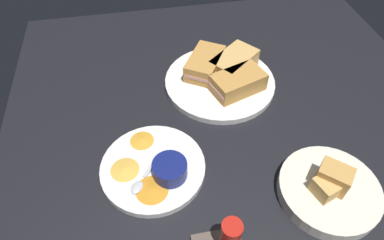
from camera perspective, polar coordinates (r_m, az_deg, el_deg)
name	(u,v)px	position (r cm, az deg, el deg)	size (l,w,h in cm)	color
ground_plane	(232,124)	(82.52, 6.86, -0.73)	(110.00, 110.00, 3.00)	black
plate_sandwich_main	(220,82)	(89.75, 4.88, 6.53)	(29.17, 29.17, 1.60)	white
sandwich_half_near	(238,82)	(85.31, 7.91, 6.42)	(14.81, 11.38, 4.80)	#C68C42
sandwich_half_far	(234,63)	(91.19, 7.24, 9.71)	(14.89, 14.07, 4.80)	tan
sandwich_half_extra	(205,64)	(90.29, 2.25, 9.65)	(13.22, 15.06, 4.80)	#C68C42
ramekin_dark_sauce	(205,61)	(91.56, 2.22, 10.05)	(6.40, 6.40, 3.91)	navy
spoon_by_dark_ramekin	(220,74)	(90.39, 4.88, 7.87)	(7.57, 8.43, 0.80)	silver
plate_chips_companion	(153,168)	(71.95, -6.71, -8.14)	(22.30, 22.30, 1.60)	white
ramekin_light_gravy	(170,169)	(68.14, -3.84, -8.39)	(7.18, 7.18, 3.64)	navy
spoon_by_gravy_ramekin	(140,182)	(68.99, -8.86, -10.54)	(7.13, 8.77, 0.80)	silver
plantain_chip_scatter	(140,169)	(70.85, -8.93, -8.27)	(13.72, 21.00, 0.60)	orange
bread_basket_rear	(329,189)	(72.56, 22.46, -10.90)	(20.00, 20.00, 8.15)	silver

